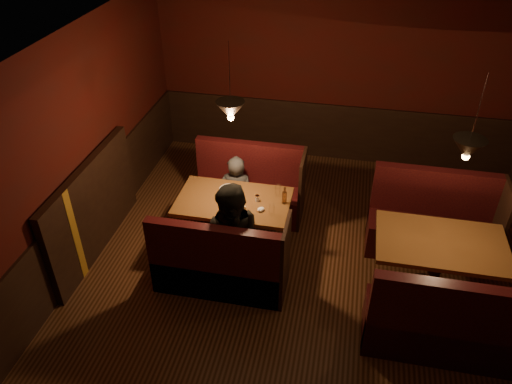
% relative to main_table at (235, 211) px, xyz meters
% --- Properties ---
extents(room, '(6.02, 7.02, 2.92)m').
position_rel_main_table_xyz_m(room, '(0.83, -0.74, 0.45)').
color(room, '#3A1E0B').
rests_on(room, ground).
extents(main_table, '(1.46, 0.89, 1.02)m').
position_rel_main_table_xyz_m(main_table, '(0.00, 0.00, 0.00)').
color(main_table, brown).
rests_on(main_table, ground).
extents(main_bench_far, '(1.61, 0.57, 1.10)m').
position_rel_main_table_xyz_m(main_bench_far, '(0.02, 0.83, -0.25)').
color(main_bench_far, black).
rests_on(main_bench_far, ground).
extents(main_bench_near, '(1.61, 0.57, 1.10)m').
position_rel_main_table_xyz_m(main_bench_near, '(0.02, -0.83, -0.25)').
color(main_bench_near, black).
rests_on(main_bench_near, ground).
extents(second_table, '(1.47, 0.94, 0.83)m').
position_rel_main_table_xyz_m(second_table, '(2.54, -0.38, 0.01)').
color(second_table, brown).
rests_on(second_table, ground).
extents(second_bench_far, '(1.63, 0.61, 1.16)m').
position_rel_main_table_xyz_m(second_bench_far, '(2.57, 0.50, -0.23)').
color(second_bench_far, black).
rests_on(second_bench_far, ground).
extents(second_bench_near, '(1.63, 0.61, 1.16)m').
position_rel_main_table_xyz_m(second_bench_near, '(2.57, -1.26, -0.23)').
color(second_bench_near, black).
rests_on(second_bench_near, ground).
extents(diner_a, '(0.53, 0.37, 1.41)m').
position_rel_main_table_xyz_m(diner_a, '(-0.13, 0.62, 0.10)').
color(diner_a, '#343434').
rests_on(diner_a, ground).
extents(diner_b, '(0.87, 0.68, 1.76)m').
position_rel_main_table_xyz_m(diner_b, '(0.16, -0.65, 0.28)').
color(diner_b, black).
rests_on(diner_b, ground).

